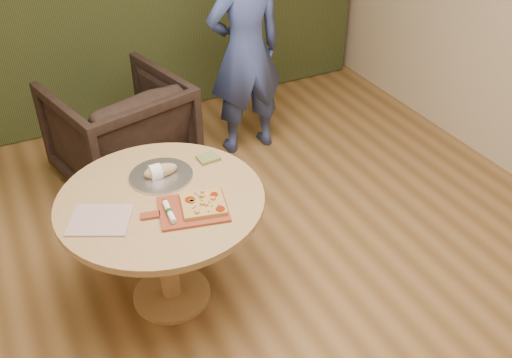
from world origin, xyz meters
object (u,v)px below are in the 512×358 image
object	(u,v)px
pedestal_table	(163,218)
flatbread_pizza	(203,204)
cutlery_roll	(169,212)
pizza_paddle	(191,210)
bread_roll	(159,171)
armchair	(120,127)
person_standing	(245,51)
serving_tray	(161,176)

from	to	relation	value
pedestal_table	flatbread_pizza	world-z (taller)	flatbread_pizza
cutlery_roll	pizza_paddle	bearing A→B (deg)	1.25
bread_roll	armchair	distance (m)	1.23
armchair	person_standing	size ratio (longest dim) A/B	0.53
serving_tray	cutlery_roll	bearing A→B (deg)	-102.14
flatbread_pizza	cutlery_roll	size ratio (longest dim) A/B	1.33
serving_tray	armchair	world-z (taller)	armchair
pedestal_table	person_standing	world-z (taller)	person_standing
pedestal_table	bread_roll	size ratio (longest dim) A/B	5.78
pedestal_table	bread_roll	xyz separation A→B (m)	(0.06, 0.18, 0.18)
pedestal_table	flatbread_pizza	distance (m)	0.30
pizza_paddle	serving_tray	distance (m)	0.36
bread_roll	serving_tray	bearing A→B (deg)	0.00
pizza_paddle	person_standing	distance (m)	1.87
flatbread_pizza	serving_tray	size ratio (longest dim) A/B	0.74
bread_roll	armchair	size ratio (longest dim) A/B	0.21
flatbread_pizza	cutlery_roll	distance (m)	0.18
pizza_paddle	armchair	bearing A→B (deg)	102.70
pedestal_table	pizza_paddle	bearing A→B (deg)	-60.07
bread_roll	person_standing	bearing A→B (deg)	46.92
pizza_paddle	flatbread_pizza	bearing A→B (deg)	8.07
cutlery_roll	serving_tray	xyz separation A→B (m)	(0.08, 0.35, -0.02)
person_standing	bread_roll	bearing A→B (deg)	47.57
pizza_paddle	cutlery_roll	size ratio (longest dim) A/B	2.36
flatbread_pizza	bread_roll	world-z (taller)	bread_roll
flatbread_pizza	pizza_paddle	bearing A→B (deg)	174.87
bread_roll	person_standing	size ratio (longest dim) A/B	0.11
flatbread_pizza	person_standing	world-z (taller)	person_standing
pizza_paddle	bread_roll	world-z (taller)	bread_roll
armchair	person_standing	bearing A→B (deg)	165.89
flatbread_pizza	person_standing	bearing A→B (deg)	57.32
cutlery_roll	bread_roll	bearing A→B (deg)	83.83
pedestal_table	person_standing	bearing A→B (deg)	49.46
pizza_paddle	person_standing	bearing A→B (deg)	68.73
pedestal_table	pizza_paddle	distance (m)	0.26
flatbread_pizza	serving_tray	world-z (taller)	flatbread_pizza
pedestal_table	bread_roll	bearing A→B (deg)	71.97
pedestal_table	person_standing	size ratio (longest dim) A/B	0.65
armchair	person_standing	distance (m)	1.12
pizza_paddle	person_standing	world-z (taller)	person_standing
pizza_paddle	armchair	xyz separation A→B (m)	(0.01, 1.54, -0.30)
pizza_paddle	armchair	world-z (taller)	armchair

